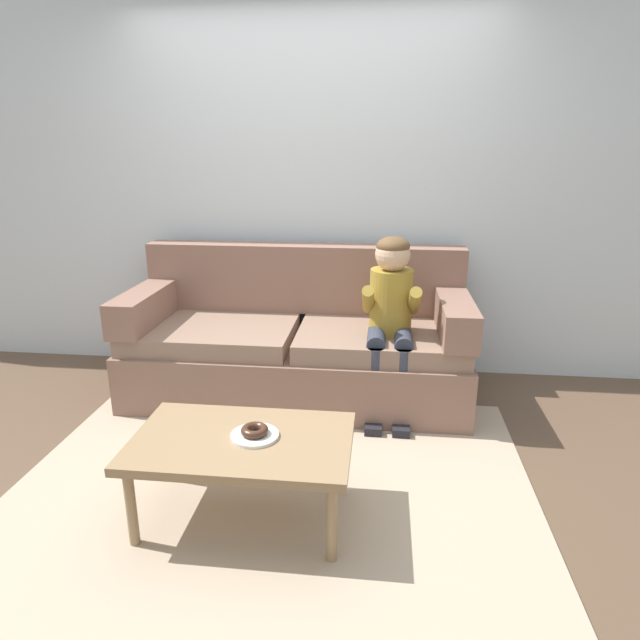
{
  "coord_description": "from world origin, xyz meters",
  "views": [
    {
      "loc": [
        0.5,
        -2.57,
        1.61
      ],
      "look_at": [
        0.15,
        0.45,
        0.65
      ],
      "focal_mm": 31.01,
      "sensor_mm": 36.0,
      "label": 1
    }
  ],
  "objects": [
    {
      "name": "ground",
      "position": [
        0.0,
        0.0,
        0.0
      ],
      "size": [
        10.0,
        10.0,
        0.0
      ],
      "primitive_type": "plane",
      "color": "brown"
    },
    {
      "name": "wall_back",
      "position": [
        0.0,
        1.4,
        1.4
      ],
      "size": [
        8.0,
        0.1,
        2.8
      ],
      "primitive_type": "cube",
      "color": "silver",
      "rests_on": "ground"
    },
    {
      "name": "area_rug",
      "position": [
        0.0,
        -0.25,
        0.01
      ],
      "size": [
        2.54,
        2.0,
        0.01
      ],
      "primitive_type": "cube",
      "color": "tan",
      "rests_on": "ground"
    },
    {
      "name": "couch",
      "position": [
        -0.04,
        0.85,
        0.35
      ],
      "size": [
        2.19,
        0.9,
        0.96
      ],
      "color": "#846051",
      "rests_on": "ground"
    },
    {
      "name": "coffee_table",
      "position": [
        -0.08,
        -0.5,
        0.36
      ],
      "size": [
        0.95,
        0.59,
        0.4
      ],
      "color": "#937551",
      "rests_on": "ground"
    },
    {
      "name": "person_child",
      "position": [
        0.56,
        0.64,
        0.67
      ],
      "size": [
        0.34,
        0.58,
        1.1
      ],
      "color": "olive",
      "rests_on": "ground"
    },
    {
      "name": "plate",
      "position": [
        -0.02,
        -0.48,
        0.41
      ],
      "size": [
        0.21,
        0.21,
        0.01
      ],
      "primitive_type": "cylinder",
      "color": "white",
      "rests_on": "coffee_table"
    },
    {
      "name": "donut",
      "position": [
        -0.02,
        -0.48,
        0.44
      ],
      "size": [
        0.16,
        0.16,
        0.04
      ],
      "primitive_type": "torus",
      "rotation": [
        0.0,
        0.0,
        0.4
      ],
      "color": "#422619",
      "rests_on": "plate"
    },
    {
      "name": "toy_controller",
      "position": [
        -0.69,
        -0.03,
        0.03
      ],
      "size": [
        0.23,
        0.09,
        0.05
      ],
      "rotation": [
        0.0,
        0.0,
        -0.38
      ],
      "color": "#339E56",
      "rests_on": "ground"
    }
  ]
}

